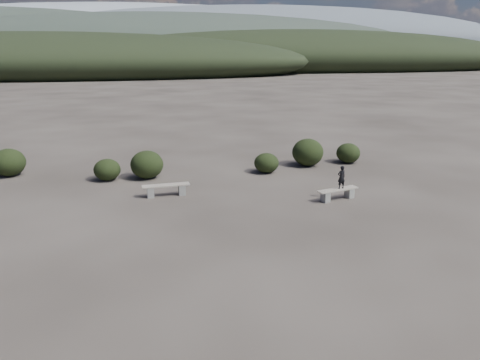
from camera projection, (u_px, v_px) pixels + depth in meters
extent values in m
plane|color=#2F2925|center=(244.00, 252.00, 13.07)|extent=(1200.00, 1200.00, 0.00)
cube|color=gray|center=(150.00, 192.00, 17.83)|extent=(0.29, 0.38, 0.40)
cube|color=gray|center=(182.00, 190.00, 18.14)|extent=(0.29, 0.38, 0.40)
cube|color=gray|center=(166.00, 185.00, 17.92)|extent=(1.84, 0.58, 0.05)
cube|color=gray|center=(325.00, 197.00, 17.30)|extent=(0.32, 0.38, 0.37)
cube|color=gray|center=(349.00, 193.00, 17.79)|extent=(0.32, 0.38, 0.37)
cube|color=gray|center=(338.00, 189.00, 17.49)|extent=(1.71, 0.85, 0.05)
imported|color=black|center=(341.00, 177.00, 17.42)|extent=(0.36, 0.27, 0.87)
ellipsoid|color=black|center=(107.00, 170.00, 20.07)|extent=(1.14, 1.14, 0.93)
ellipsoid|color=black|center=(147.00, 165.00, 20.35)|extent=(1.42, 1.42, 1.22)
ellipsoid|color=black|center=(266.00, 163.00, 21.31)|extent=(1.13, 1.13, 0.90)
ellipsoid|color=black|center=(308.00, 152.00, 22.53)|extent=(1.50, 1.50, 1.31)
ellipsoid|color=black|center=(348.00, 153.00, 23.14)|extent=(1.17, 1.17, 0.98)
ellipsoid|color=black|center=(9.00, 162.00, 20.74)|extent=(1.44, 1.44, 1.22)
ellipsoid|color=black|center=(46.00, 62.00, 93.91)|extent=(110.00, 40.00, 12.00)
ellipsoid|color=black|center=(304.00, 57.00, 122.11)|extent=(120.00, 44.00, 14.00)
ellipsoid|color=#29322A|center=(166.00, 48.00, 163.53)|extent=(190.00, 64.00, 24.00)
ellipsoid|color=slate|center=(272.00, 41.00, 306.14)|extent=(340.00, 110.00, 44.00)
ellipsoid|color=#939BA5|center=(126.00, 39.00, 384.79)|extent=(460.00, 140.00, 56.00)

